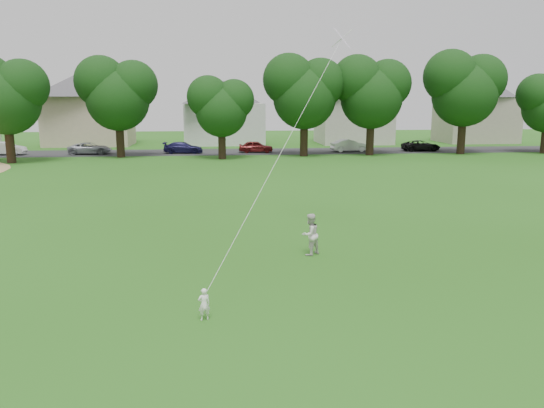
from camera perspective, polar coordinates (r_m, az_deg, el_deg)
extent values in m
plane|color=#225613|center=(14.57, -2.31, -10.51)|extent=(160.00, 160.00, 0.00)
cube|color=#2D2D30|center=(55.79, -4.95, 5.61)|extent=(90.00, 7.00, 0.01)
imported|color=white|center=(13.43, -7.32, -10.64)|extent=(0.34, 0.27, 0.83)
imported|color=silver|center=(18.62, 4.13, -3.28)|extent=(0.91, 0.88, 1.48)
plane|color=white|center=(22.42, 7.56, 17.28)|extent=(0.97, 1.17, 0.78)
cylinder|color=white|center=(17.28, 1.89, 7.24)|extent=(0.01, 0.01, 12.93)
cylinder|color=black|center=(50.92, -26.36, 5.96)|extent=(0.74, 0.74, 3.55)
cylinder|color=black|center=(52.28, -16.03, 6.84)|extent=(0.75, 0.75, 3.64)
cylinder|color=black|center=(49.11, -5.40, 6.55)|extent=(0.69, 0.69, 2.92)
cylinder|color=black|center=(51.50, 3.46, 7.26)|extent=(0.76, 0.76, 3.76)
cylinder|color=black|center=(53.26, 10.51, 7.21)|extent=(0.76, 0.76, 3.74)
cylinder|color=black|center=(56.82, 19.72, 7.10)|extent=(0.78, 0.78, 3.97)
imported|color=silver|center=(58.57, -26.74, 5.35)|extent=(3.95, 1.66, 1.27)
imported|color=#91929E|center=(56.21, -18.99, 5.68)|extent=(4.26, 2.13, 1.16)
imported|color=#171441|center=(54.85, -9.54, 6.01)|extent=(4.05, 1.88, 1.15)
imported|color=maroon|center=(54.86, -1.74, 6.18)|extent=(3.61, 1.64, 1.20)
imported|color=silver|center=(56.41, 8.34, 6.25)|extent=(4.00, 1.70, 1.28)
imported|color=black|center=(58.78, 15.74, 6.07)|extent=(4.12, 2.05, 1.12)
cube|color=#C3AC92|center=(67.31, -19.03, 8.42)|extent=(9.72, 6.50, 5.71)
pyramid|color=#4C494E|center=(67.35, -19.36, 13.52)|extent=(14.02, 14.02, 3.14)
cube|color=silver|center=(65.59, -5.13, 8.58)|extent=(9.48, 6.65, 4.92)
pyramid|color=#4C494E|center=(65.56, -5.21, 13.10)|extent=(13.67, 13.67, 2.71)
cube|color=beige|center=(67.68, 8.71, 8.90)|extent=(8.54, 7.62, 5.68)
pyramid|color=#4C494E|center=(67.72, 8.86, 13.95)|extent=(12.32, 12.32, 3.13)
cube|color=#B2A894|center=(73.31, 21.05, 8.45)|extent=(8.88, 6.82, 5.66)
pyramid|color=#4C494E|center=(73.34, 21.38, 13.09)|extent=(12.80, 12.80, 3.11)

